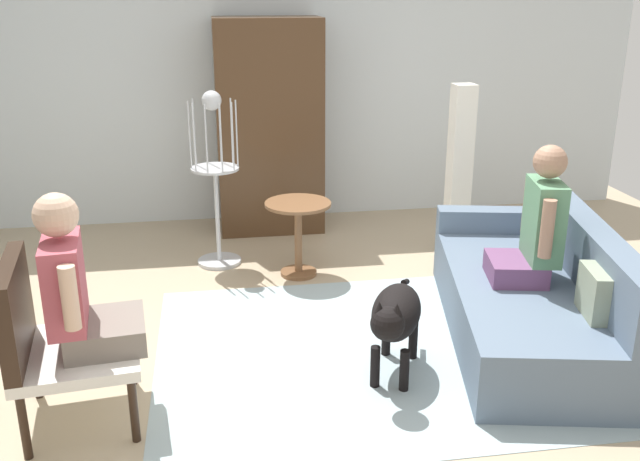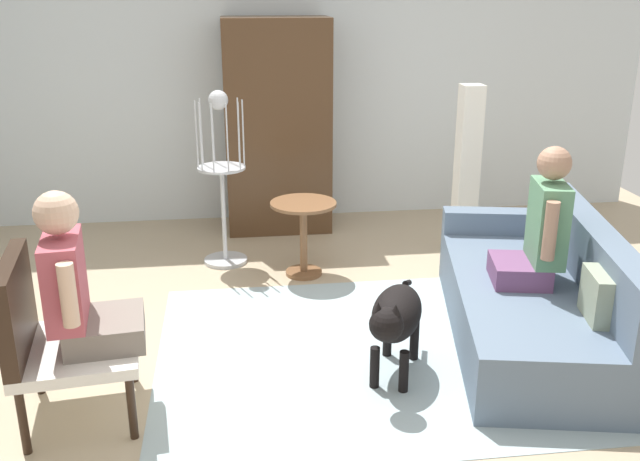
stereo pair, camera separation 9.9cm
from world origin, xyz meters
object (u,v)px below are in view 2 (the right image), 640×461
dog (395,316)px  column_lamp (467,171)px  person_on_couch (540,229)px  armoire_cabinet (277,127)px  couch (536,298)px  bird_cage_stand (222,181)px  round_end_table (303,226)px  armchair (48,331)px  person_on_armchair (77,287)px

dog → column_lamp: bearing=61.8°
person_on_couch → armoire_cabinet: 2.89m
couch → armoire_cabinet: 2.97m
armoire_cabinet → bird_cage_stand: bearing=-120.7°
round_end_table → person_on_couch: bearing=-43.3°
armchair → person_on_couch: (2.87, 0.54, 0.24)m
person_on_couch → round_end_table: bearing=136.7°
round_end_table → dog: bearing=-77.7°
couch → dog: couch is taller
dog → column_lamp: 2.30m
column_lamp → bird_cage_stand: bearing=-179.2°
couch → dog: 1.10m
armchair → bird_cage_stand: bird_cage_stand is taller
person_on_couch → round_end_table: (-1.35, 1.27, -0.35)m
person_on_couch → person_on_armchair: 2.75m
couch → bird_cage_stand: (-2.01, 1.60, 0.44)m
round_end_table → column_lamp: bearing=14.8°
column_lamp → armoire_cabinet: (-1.54, 0.84, 0.26)m
armchair → armoire_cabinet: bearing=65.1°
person_on_couch → column_lamp: column_lamp is taller
dog → person_on_armchair: bearing=-174.6°
armoire_cabinet → round_end_table: bearing=-85.0°
person_on_couch → bird_cage_stand: size_ratio=0.62×
person_on_armchair → armoire_cabinet: bearing=67.6°
couch → armchair: size_ratio=2.42×
person_on_armchair → bird_cage_stand: 2.26m
couch → column_lamp: (0.05, 1.63, 0.44)m
person_on_couch → dog: person_on_couch is taller
person_on_couch → dog: size_ratio=1.08×
armoire_cabinet → couch: bearing=-58.9°
person_on_couch → armchair: bearing=-169.3°
armoire_cabinet → column_lamp: bearing=-28.5°
armchair → couch: bearing=10.9°
couch → round_end_table: size_ratio=3.68×
armchair → column_lamp: bearing=36.6°
person_on_armchair → round_end_table: person_on_armchair is taller
round_end_table → dog: size_ratio=0.74×
dog → round_end_table: bearing=102.3°
person_on_armchair → dog: bearing=5.4°
person_on_couch → round_end_table: person_on_couch is taller
couch → person_on_armchair: person_on_armchair is taller
armoire_cabinet → dog: bearing=-80.8°
person_on_armchair → column_lamp: (2.78, 2.17, -0.03)m
person_on_couch → column_lamp: 1.65m
person_on_armchair → round_end_table: 2.27m
person_on_couch → column_lamp: (0.09, 1.65, -0.05)m
person_on_couch → armoire_cabinet: (-1.46, 2.49, 0.21)m
couch → column_lamp: size_ratio=1.55×
armchair → dog: bearing=5.5°
person_on_armchair → bird_cage_stand: (0.73, 2.14, -0.04)m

